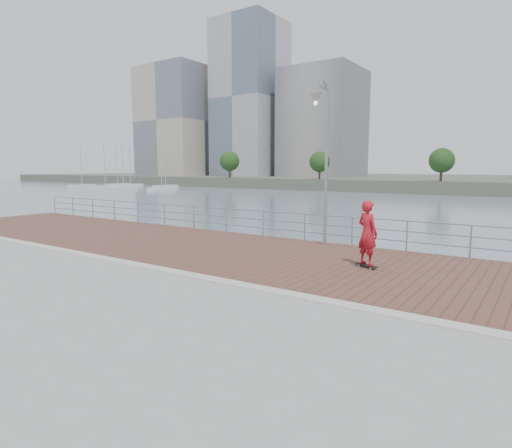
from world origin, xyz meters
The scene contains 9 objects.
water centered at (0.00, 0.00, -2.00)m, with size 400.00×400.00×0.00m, color slate.
seawall centered at (0.00, -5.00, -1.00)m, with size 40.00×24.00×2.00m, color gray.
brick_lane centered at (0.00, 3.60, 0.01)m, with size 40.00×6.80×0.02m, color brown.
curb centered at (0.00, 0.00, 0.03)m, with size 40.00×0.40×0.06m, color #B7B5AD.
guardrail centered at (0.00, 7.00, 0.69)m, with size 39.06×0.06×1.13m.
street_lamp centered at (0.12, 6.07, 4.15)m, with size 0.43×1.24×5.85m.
skateboard centered at (2.82, 3.70, 0.09)m, with size 0.76×0.48×0.09m.
skateboarder centered at (2.82, 3.70, 1.07)m, with size 0.70×0.46×1.92m, color #B41823.
marina centered at (-80.05, 60.81, -1.52)m, with size 28.94×18.36×10.64m.
Camera 1 is at (7.20, -8.41, 2.97)m, focal length 30.00 mm.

